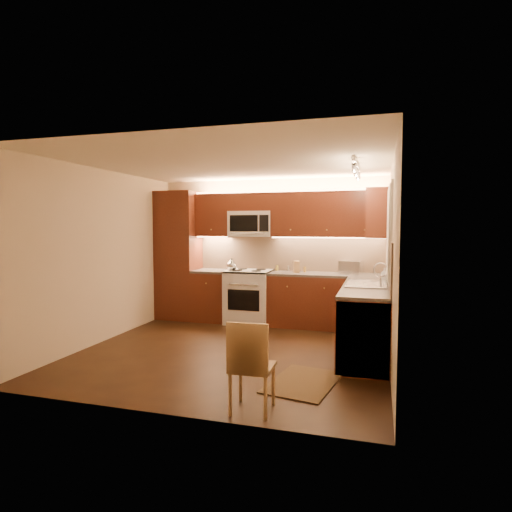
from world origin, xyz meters
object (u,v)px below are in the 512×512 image
(kettle, at_px, (232,264))
(sink, at_px, (367,279))
(toaster_oven, at_px, (351,267))
(soap_bottle, at_px, (384,274))
(microwave, at_px, (251,224))
(stove, at_px, (249,296))
(dining_chair, at_px, (252,365))
(knife_block, at_px, (296,267))

(kettle, bearing_deg, sink, -33.69)
(toaster_oven, xyz_separation_m, soap_bottle, (0.51, -0.73, -0.02))
(kettle, relative_size, toaster_oven, 0.61)
(sink, distance_m, soap_bottle, 0.59)
(soap_bottle, bearing_deg, kettle, -179.99)
(microwave, bearing_deg, toaster_oven, 0.26)
(microwave, height_order, soap_bottle, microwave)
(stove, xyz_separation_m, sink, (2.00, -1.12, 0.52))
(microwave, bearing_deg, kettle, -135.75)
(stove, relative_size, microwave, 1.21)
(dining_chair, bearing_deg, toaster_oven, 77.91)
(soap_bottle, bearing_deg, stove, 175.61)
(knife_block, bearing_deg, sink, -64.53)
(toaster_oven, bearing_deg, microwave, -166.07)
(microwave, height_order, knife_block, microwave)
(knife_block, bearing_deg, stove, 162.28)
(kettle, xyz_separation_m, soap_bottle, (2.50, -0.45, -0.04))
(stove, relative_size, soap_bottle, 5.31)
(stove, bearing_deg, soap_bottle, -14.68)
(sink, bearing_deg, knife_block, 135.47)
(soap_bottle, height_order, dining_chair, soap_bottle)
(toaster_oven, bearing_deg, kettle, -158.52)
(kettle, height_order, knife_block, kettle)
(microwave, xyz_separation_m, kettle, (-0.27, -0.27, -0.69))
(microwave, distance_m, dining_chair, 3.89)
(knife_block, height_order, dining_chair, knife_block)
(knife_block, relative_size, dining_chair, 0.23)
(microwave, relative_size, kettle, 3.54)
(microwave, bearing_deg, stove, -90.00)
(microwave, height_order, dining_chair, microwave)
(microwave, bearing_deg, sink, -32.21)
(stove, height_order, toaster_oven, toaster_oven)
(stove, distance_m, dining_chair, 3.54)
(toaster_oven, height_order, dining_chair, toaster_oven)
(stove, xyz_separation_m, microwave, (0.00, 0.14, 1.26))
(kettle, bearing_deg, stove, 15.53)
(sink, distance_m, toaster_oven, 1.30)
(soap_bottle, bearing_deg, sink, -102.95)
(toaster_oven, relative_size, knife_block, 1.80)
(soap_bottle, bearing_deg, microwave, 172.42)
(soap_bottle, bearing_deg, dining_chair, -102.35)
(toaster_oven, height_order, soap_bottle, toaster_oven)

